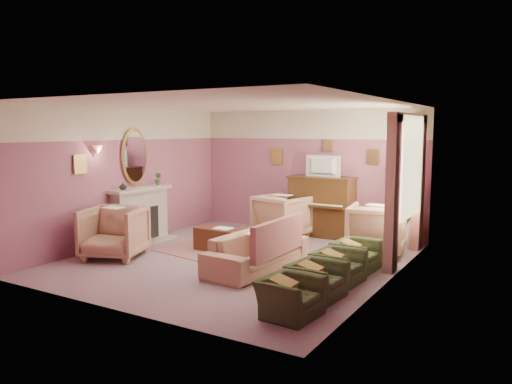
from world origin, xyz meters
The scene contains 48 objects.
floor centered at (0.00, 0.00, 0.00)m, with size 5.50×6.00×0.01m, color gray.
ceiling centered at (0.00, 0.00, 2.80)m, with size 5.50×6.00×0.01m, color white.
wall_back centered at (0.00, 3.00, 1.40)m, with size 5.50×0.02×2.80m, color #7A4A6A.
wall_front centered at (0.00, -3.00, 1.40)m, with size 5.50×0.02×2.80m, color #7A4A6A.
wall_left centered at (-2.75, 0.00, 1.40)m, with size 0.02×6.00×2.80m, color #7A4A6A.
wall_right centered at (2.75, 0.00, 1.40)m, with size 0.02×6.00×2.80m, color #7A4A6A.
picture_rail_band centered at (0.00, 2.99, 2.47)m, with size 5.50×0.01×0.65m, color beige.
stripe_panel centered at (2.73, 1.30, 1.07)m, with size 0.01×3.00×2.15m, color #A5AB92.
fireplace_surround centered at (-2.59, 0.20, 0.55)m, with size 0.30×1.40×1.10m, color #B5AA97.
fireplace_inset centered at (-2.49, 0.20, 0.40)m, with size 0.18×0.72×0.68m, color black.
fire_ember centered at (-2.45, 0.20, 0.22)m, with size 0.06×0.54×0.10m, color #E95430.
mantel_shelf centered at (-2.56, 0.20, 1.12)m, with size 0.40×1.55×0.07m, color #B5AA97.
hearth centered at (-2.39, 0.20, 0.01)m, with size 0.55×1.50×0.02m, color #B5AA97.
mirror_frame centered at (-2.70, 0.20, 1.80)m, with size 0.04×0.72×1.20m, color #AD8F47.
mirror_glass centered at (-2.67, 0.20, 1.80)m, with size 0.01×0.60×1.06m, color silver.
sconce_shade centered at (-2.62, -0.85, 1.98)m, with size 0.20×0.20×0.16m, color #E16E5C.
piano centered at (0.50, 2.68, 0.65)m, with size 1.40×0.60×1.30m, color #3F2611.
piano_keyshelf centered at (0.50, 2.33, 0.72)m, with size 1.30×0.12×0.06m, color #3F2611.
piano_keys centered at (0.50, 2.33, 0.76)m, with size 1.20×0.08×0.02m, color white.
piano_top centered at (0.50, 2.68, 1.31)m, with size 1.45×0.65×0.04m, color #3F2611.
television centered at (0.50, 2.63, 1.60)m, with size 0.80×0.12×0.48m, color black.
print_back_left centered at (-0.80, 2.96, 1.72)m, with size 0.30×0.03×0.38m, color #AD8F47.
print_back_right centered at (1.55, 2.96, 1.78)m, with size 0.26×0.03×0.34m, color #AD8F47.
print_back_mid centered at (0.50, 2.96, 2.00)m, with size 0.22×0.03×0.26m, color #AD8F47.
print_left_wall centered at (-2.71, -1.20, 1.72)m, with size 0.03×0.28×0.36m, color #AD8F47.
window_blind centered at (2.70, 1.55, 1.70)m, with size 0.03×1.40×1.80m, color beige.
curtain_left centered at (2.62, 0.63, 1.30)m, with size 0.16×0.34×2.60m, color #A95D60.
curtain_right centered at (2.62, 2.47, 1.30)m, with size 0.16×0.34×2.60m, color #A95D60.
pelmet centered at (2.62, 1.55, 2.56)m, with size 0.16×2.20×0.16m, color #A95D60.
mantel_plant centered at (-2.55, 0.75, 1.29)m, with size 0.16×0.16×0.28m, color #385F2A.
mantel_vase centered at (-2.55, -0.30, 1.23)m, with size 0.16×0.16×0.16m, color beige.
area_rug centered at (-0.49, 0.37, 0.01)m, with size 2.50×1.80×0.01m, color #985F5B.
coffee_table centered at (-0.63, 0.38, 0.23)m, with size 1.00×0.50×0.45m, color #4C2513.
table_paper centered at (-0.58, 0.38, 0.46)m, with size 0.35×0.28×0.01m, color white.
sofa centered at (0.64, -0.38, 0.43)m, with size 0.71×2.13×0.86m, color tan.
sofa_throw centered at (1.04, -0.38, 0.60)m, with size 0.11×1.62×0.59m, color #A95D60.
floral_armchair_left centered at (-0.17, 2.09, 0.53)m, with size 1.01×1.01×1.06m, color tan.
floral_armchair_right centered at (2.04, 1.71, 0.53)m, with size 1.01×1.01×1.06m, color tan.
floral_armchair_front centered at (-2.02, -1.07, 0.53)m, with size 1.01×1.01×1.06m, color tan.
olive_chair_a centered at (2.09, -2.02, 0.33)m, with size 0.54×0.77×0.67m, color #364121.
olive_chair_b centered at (2.09, -1.20, 0.33)m, with size 0.54×0.77×0.67m, color #364121.
olive_chair_c centered at (2.09, -0.38, 0.33)m, with size 0.54×0.77×0.67m, color #364121.
olive_chair_d centered at (2.09, 0.44, 0.33)m, with size 0.54×0.77×0.67m, color #364121.
side_table centered at (2.29, 2.54, 0.35)m, with size 0.52×0.52×0.70m, color white.
side_plant_big centered at (2.29, 2.54, 0.87)m, with size 0.30×0.30×0.34m, color #385F2A.
side_plant_small centered at (2.41, 2.44, 0.84)m, with size 0.16×0.16×0.28m, color #385F2A.
palm_pot centered at (2.31, 2.44, 0.17)m, with size 0.34×0.34×0.34m, color #8F4F45.
palm_plant centered at (2.31, 2.44, 1.06)m, with size 0.76×0.76×1.44m, color #385F2A.
Camera 1 is at (4.84, -7.49, 2.35)m, focal length 35.00 mm.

